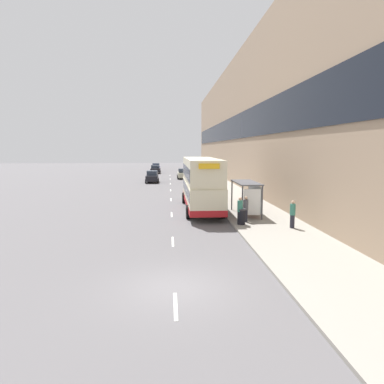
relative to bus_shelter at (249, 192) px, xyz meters
The scene contains 22 objects.
ground_plane 14.12m from the bus_shelter, 114.36° to the right, with size 220.00×220.00×0.00m, color #5B595B.
pavement 25.83m from the bus_shelter, 88.38° to the left, with size 5.00×93.00×0.14m.
terrace_facade 27.10m from the bus_shelter, 79.62° to the left, with size 3.10×93.00×17.76m.
lane_mark_0 15.47m from the bus_shelter, 112.08° to the right, with size 0.12×2.00×0.01m.
lane_mark_1 8.84m from the bus_shelter, 131.89° to the right, with size 0.12×2.00×0.01m.
lane_mark_2 6.22m from the bus_shelter, 166.73° to the left, with size 0.12×2.00×0.01m.
lane_mark_3 10.99m from the bus_shelter, 122.22° to the left, with size 0.12×2.00×0.01m.
lane_mark_4 18.01m from the bus_shelter, 108.80° to the left, with size 0.12×2.00×0.01m.
lane_mark_5 25.48m from the bus_shelter, 103.13° to the left, with size 0.12×2.00×0.01m.
lane_mark_6 33.11m from the bus_shelter, 100.06° to the left, with size 0.12×2.00×0.01m.
lane_mark_7 40.79m from the bus_shelter, 98.14° to the left, with size 0.12×2.00×0.01m.
bus_shelter is the anchor object (origin of this frame).
double_decker_bus_near 4.61m from the bus_shelter, 135.96° to the left, with size 2.85×11.18×4.30m.
car_0 33.18m from the bus_shelter, 96.15° to the left, with size 2.03×4.14×1.72m.
car_1 53.80m from the bus_shelter, 99.51° to the left, with size 1.93×3.94×1.77m.
car_2 46.92m from the bus_shelter, 100.78° to the left, with size 2.06×4.02×1.68m.
car_3 28.37m from the bus_shelter, 107.47° to the left, with size 1.95×4.32×1.76m.
pedestrian_at_shelter 4.65m from the bus_shelter, 67.24° to the right, with size 0.35×0.35×1.75m.
pedestrian_1 3.43m from the bus_shelter, 113.38° to the right, with size 0.36×0.36×1.82m.
pedestrian_2 1.28m from the bus_shelter, 42.71° to the left, with size 0.33×0.33×1.69m.
pedestrian_3 2.47m from the bus_shelter, 108.97° to the right, with size 0.35×0.35×1.75m.
litter_bin 3.48m from the bus_shelter, 111.98° to the right, with size 0.55×0.55×1.05m.
Camera 1 is at (-0.18, -12.10, 5.12)m, focal length 32.00 mm.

